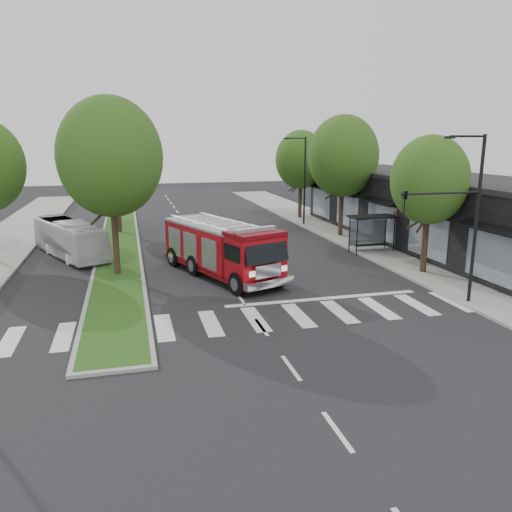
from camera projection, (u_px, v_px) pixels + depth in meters
The scene contains 14 objects.
ground at pixel (241, 299), 24.89m from camera, with size 140.00×140.00×0.00m, color black.
sidewalk_right at pixel (374, 245), 37.33m from camera, with size 5.00×80.00×0.15m, color gray.
median at pixel (120, 237), 40.40m from camera, with size 3.00×50.00×0.15m.
storefront_row at pixel (430, 211), 37.87m from camera, with size 8.00×30.00×5.00m, color black.
bus_shelter at pixel (371, 224), 34.82m from camera, with size 3.20×1.60×2.61m.
tree_right_near at pixel (430, 180), 28.31m from camera, with size 4.40×4.40×8.05m.
tree_right_mid at pixel (343, 156), 39.40m from camera, with size 5.60×5.60×9.72m.
tree_right_far at pixel (301, 160), 48.98m from camera, with size 5.00×5.00×8.73m.
tree_median_near at pixel (110, 157), 27.55m from camera, with size 5.80×5.80×10.16m.
tree_median_far at pixel (115, 156), 40.83m from camera, with size 5.60×5.60×9.72m.
streetlight_right_near at pixel (461, 209), 22.85m from camera, with size 4.08×0.22×8.00m.
streetlight_right_far at pixel (303, 177), 45.24m from camera, with size 2.11×0.20×8.00m.
fire_engine at pixel (221, 249), 28.75m from camera, with size 6.03×9.99×3.33m.
city_bus at pixel (69, 238), 33.65m from camera, with size 2.10×8.99×2.50m, color white.
Camera 1 is at (-5.16, -23.20, 7.74)m, focal length 35.00 mm.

